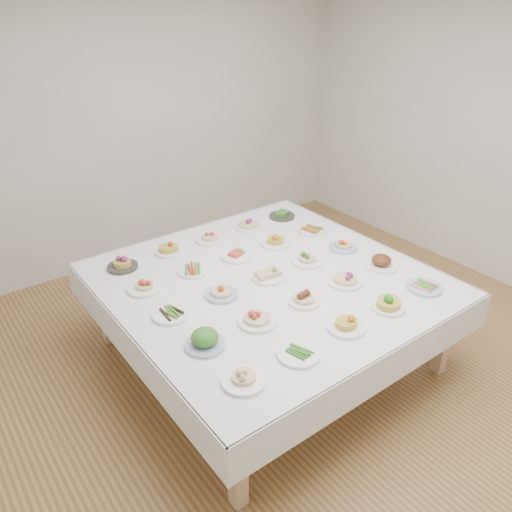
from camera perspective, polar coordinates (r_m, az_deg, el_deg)
room_envelope at (r=3.45m, az=6.12°, el=13.11°), size 5.02×5.02×2.81m
display_table at (r=3.89m, az=1.33°, el=-3.34°), size 2.34×2.34×0.75m
dish_0 at (r=2.89m, az=-1.44°, el=-13.41°), size 0.26×0.26×0.12m
dish_1 at (r=3.09m, az=4.89°, el=-10.92°), size 0.26×0.26×0.06m
dish_2 at (r=3.33m, az=10.28°, el=-7.31°), size 0.25×0.25×0.14m
dish_3 at (r=3.59m, az=14.96°, el=-4.88°), size 0.26×0.25×0.15m
dish_4 at (r=3.91m, az=18.68°, el=-3.28°), size 0.26×0.26×0.06m
dish_5 at (r=3.13m, az=-5.87°, el=-9.07°), size 0.27×0.27×0.16m
dish_6 at (r=3.33m, az=0.14°, el=-6.71°), size 0.26×0.26×0.14m
dish_7 at (r=3.55m, az=5.55°, el=-4.43°), size 0.25×0.25×0.14m
dish_8 at (r=3.82m, az=10.21°, el=-2.14°), size 0.26×0.26×0.15m
dish_9 at (r=4.11m, az=14.14°, el=-0.50°), size 0.26×0.26×0.13m
dish_10 at (r=3.47m, az=-9.71°, el=-6.41°), size 0.25×0.25×0.06m
dish_11 at (r=3.62m, az=-3.96°, el=-3.87°), size 0.24×0.24×0.12m
dish_12 at (r=3.83m, az=1.37°, el=-1.97°), size 0.24×0.24×0.11m
dish_13 at (r=4.07m, az=5.88°, el=0.03°), size 0.25×0.25×0.13m
dish_14 at (r=4.33m, az=9.93°, el=1.35°), size 0.23×0.23×0.11m
dish_15 at (r=3.77m, az=-12.64°, el=-3.00°), size 0.26×0.26×0.13m
dish_16 at (r=3.95m, az=-7.23°, el=-1.54°), size 0.26×0.24×0.06m
dish_17 at (r=4.14m, az=-2.27°, el=0.31°), size 0.26×0.26×0.10m
dish_18 at (r=4.33m, az=2.24°, el=2.06°), size 0.25×0.25×0.14m
dish_19 at (r=4.61m, az=6.37°, el=3.01°), size 0.24×0.24×0.06m
dish_20 at (r=4.11m, az=-15.07°, el=-0.63°), size 0.24×0.24×0.13m
dish_21 at (r=4.26m, az=-9.98°, el=0.98°), size 0.23×0.23×0.12m
dish_22 at (r=4.43m, az=-5.30°, el=2.38°), size 0.26×0.26×0.12m
dish_23 at (r=4.64m, az=-0.86°, el=3.97°), size 0.25×0.25×0.14m
dish_24 at (r=4.89m, az=2.99°, el=4.84°), size 0.25×0.25×0.10m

